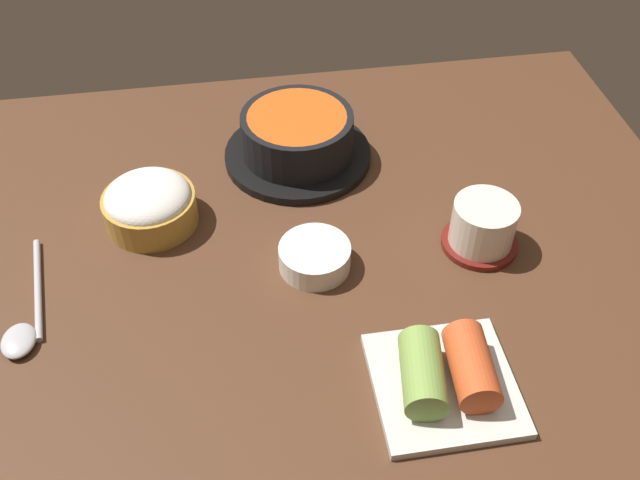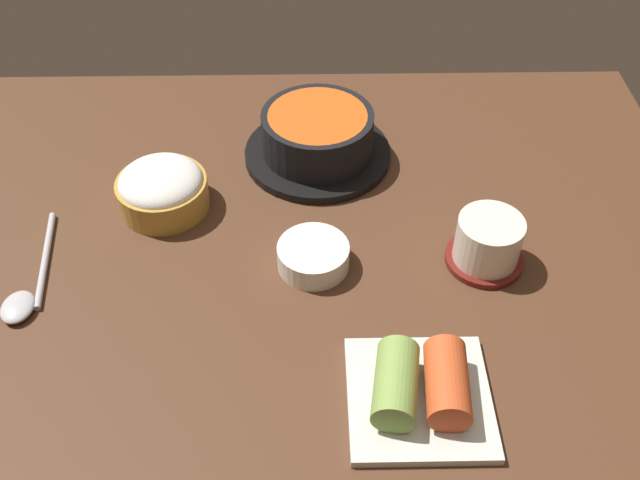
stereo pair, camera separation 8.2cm
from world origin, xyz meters
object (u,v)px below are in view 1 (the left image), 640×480
(stone_pot, at_px, (297,138))
(rice_bowl, at_px, (149,204))
(spoon, at_px, (25,323))
(tea_cup_with_saucer, at_px, (483,226))
(banchan_cup_center, at_px, (315,256))
(kimchi_plate, at_px, (446,375))

(stone_pot, xyz_separation_m, rice_bowl, (-0.19, -0.10, -0.00))
(rice_bowl, height_order, spoon, rice_bowl)
(rice_bowl, xyz_separation_m, tea_cup_with_saucer, (0.39, -0.10, 0.00))
(rice_bowl, xyz_separation_m, banchan_cup_center, (0.19, -0.11, -0.01))
(rice_bowl, distance_m, banchan_cup_center, 0.22)
(rice_bowl, bearing_deg, kimchi_plate, -45.30)
(kimchi_plate, distance_m, spoon, 0.45)
(tea_cup_with_saucer, xyz_separation_m, spoon, (-0.52, -0.04, -0.03))
(rice_bowl, distance_m, spoon, 0.20)
(rice_bowl, xyz_separation_m, kimchi_plate, (0.29, -0.29, -0.01))
(stone_pot, height_order, spoon, stone_pot)
(stone_pot, bearing_deg, tea_cup_with_saucer, -46.15)
(banchan_cup_center, xyz_separation_m, kimchi_plate, (0.10, -0.18, 0.00))
(banchan_cup_center, relative_size, kimchi_plate, 0.60)
(kimchi_plate, bearing_deg, stone_pot, 103.58)
(tea_cup_with_saucer, relative_size, kimchi_plate, 0.65)
(tea_cup_with_saucer, bearing_deg, stone_pot, 133.85)
(tea_cup_with_saucer, height_order, spoon, tea_cup_with_saucer)
(tea_cup_with_saucer, xyz_separation_m, kimchi_plate, (-0.10, -0.19, -0.01))
(stone_pot, xyz_separation_m, spoon, (-0.33, -0.24, -0.03))
(kimchi_plate, relative_size, spoon, 0.80)
(spoon, bearing_deg, rice_bowl, 47.58)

